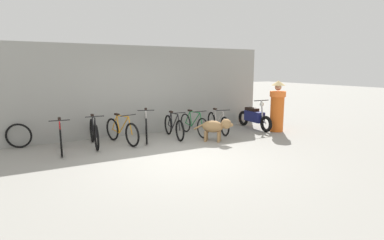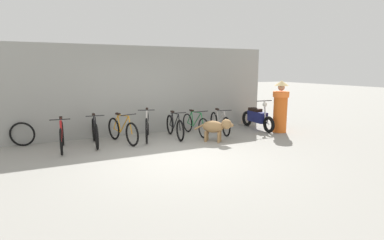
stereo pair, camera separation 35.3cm
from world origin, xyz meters
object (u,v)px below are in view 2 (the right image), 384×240
object	(u,v)px
bicycle_4	(175,127)
bicycle_5	(195,124)
bicycle_3	(147,126)
person_in_robes	(280,106)
motorcycle	(257,118)
bicycle_0	(62,136)
bicycle_6	(220,123)
bicycle_2	(123,131)
spare_tire_left	(22,134)
stray_dog	(216,127)
bicycle_1	(95,132)

from	to	relation	value
bicycle_4	bicycle_5	bearing A→B (deg)	98.71
bicycle_3	bicycle_4	size ratio (longest dim) A/B	1.07
bicycle_3	person_in_robes	distance (m)	4.30
bicycle_5	motorcycle	bearing A→B (deg)	83.55
bicycle_0	bicycle_6	bearing A→B (deg)	94.34
bicycle_0	bicycle_2	size ratio (longest dim) A/B	1.03
bicycle_3	bicycle_5	world-z (taller)	bicycle_3
bicycle_4	bicycle_5	distance (m)	0.71
bicycle_0	spare_tire_left	distance (m)	1.27
bicycle_3	bicycle_4	distance (m)	0.82
bicycle_3	motorcycle	xyz separation A→B (m)	(3.80, -0.23, 0.02)
bicycle_6	motorcycle	size ratio (longest dim) A/B	0.92
bicycle_4	spare_tire_left	distance (m)	4.12
bicycle_4	stray_dog	xyz separation A→B (m)	(0.84, -1.01, 0.11)
bicycle_6	person_in_robes	xyz separation A→B (m)	(1.83, -0.73, 0.53)
person_in_robes	bicycle_1	bearing A→B (deg)	-36.83
spare_tire_left	bicycle_1	bearing A→B (deg)	-22.29
bicycle_1	motorcycle	world-z (taller)	motorcycle
bicycle_2	bicycle_6	world-z (taller)	bicycle_2
bicycle_2	person_in_robes	bearing A→B (deg)	64.80
bicycle_0	spare_tire_left	xyz separation A→B (m)	(-0.93, 0.86, -0.03)
bicycle_5	motorcycle	size ratio (longest dim) A/B	0.90
stray_dog	person_in_robes	world-z (taller)	person_in_robes
bicycle_1	stray_dog	world-z (taller)	bicycle_1
bicycle_1	bicycle_3	bearing A→B (deg)	95.77
bicycle_5	stray_dog	size ratio (longest dim) A/B	1.80
stray_dog	spare_tire_left	world-z (taller)	stray_dog
bicycle_1	person_in_robes	bearing A→B (deg)	84.86
bicycle_1	bicycle_6	bearing A→B (deg)	91.60
stray_dog	person_in_robes	distance (m)	2.58
bicycle_1	bicycle_6	world-z (taller)	bicycle_1
bicycle_3	stray_dog	xyz separation A→B (m)	(1.65, -1.17, 0.05)
motorcycle	spare_tire_left	xyz separation A→B (m)	(-7.03, 0.89, -0.07)
bicycle_1	bicycle_2	distance (m)	0.73
spare_tire_left	bicycle_5	bearing A→B (deg)	-9.09
bicycle_0	bicycle_4	size ratio (longest dim) A/B	1.04
bicycle_6	bicycle_2	bearing A→B (deg)	-81.80
bicycle_3	motorcycle	bearing A→B (deg)	105.46
bicycle_0	bicycle_2	distance (m)	1.56
bicycle_0	bicycle_3	distance (m)	2.31
bicycle_2	bicycle_4	world-z (taller)	bicycle_2
bicycle_5	bicycle_6	world-z (taller)	bicycle_5
bicycle_1	stray_dog	bearing A→B (deg)	73.88
bicycle_4	spare_tire_left	world-z (taller)	bicycle_4
bicycle_2	bicycle_5	bearing A→B (deg)	74.25
bicycle_4	stray_dog	size ratio (longest dim) A/B	1.78
person_in_robes	spare_tire_left	distance (m)	7.59
bicycle_3	spare_tire_left	xyz separation A→B (m)	(-3.23, 0.66, -0.05)
bicycle_6	motorcycle	world-z (taller)	motorcycle
bicycle_3	motorcycle	size ratio (longest dim) A/B	0.95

